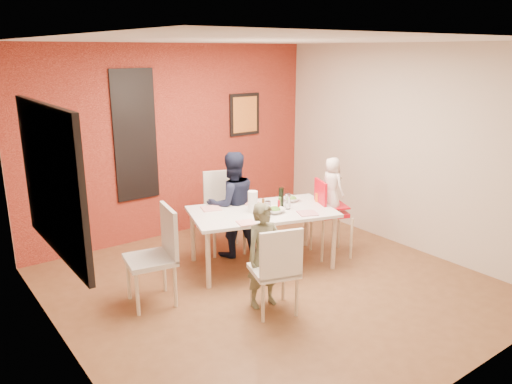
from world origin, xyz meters
TOP-DOWN VIEW (x-y plane):
  - ground at (0.00, 0.00)m, footprint 4.50×4.50m
  - ceiling at (0.00, 0.00)m, footprint 4.50×4.50m
  - wall_back at (0.00, 2.25)m, footprint 4.50×0.02m
  - wall_front at (0.00, -2.25)m, footprint 4.50×0.02m
  - wall_left at (-2.25, 0.00)m, footprint 0.02×4.50m
  - wall_right at (2.25, 0.00)m, footprint 0.02×4.50m
  - brick_accent_wall at (0.00, 2.23)m, footprint 4.50×0.02m
  - picture_window_frame at (-2.22, 0.20)m, footprint 0.05×1.70m
  - picture_window_pane at (-2.21, 0.20)m, footprint 0.02×1.55m
  - glassblock_strip at (-0.60, 2.21)m, footprint 0.55×0.03m
  - glassblock_surround at (-0.60, 2.21)m, footprint 0.60×0.03m
  - art_print_frame at (1.20, 2.21)m, footprint 0.54×0.03m
  - art_print_canvas at (1.20, 2.19)m, footprint 0.44×0.01m
  - dining_table at (0.27, 0.53)m, footprint 1.93×1.43m
  - chair_near at (-0.36, -0.54)m, footprint 0.55×0.55m
  - chair_far at (0.19, 1.28)m, footprint 0.62×0.62m
  - chair_left at (-1.18, 0.43)m, footprint 0.56×0.56m
  - high_chair at (1.15, 0.27)m, footprint 0.55×0.55m
  - child_near at (-0.34, -0.29)m, footprint 0.43×0.31m
  - child_far at (0.16, 1.03)m, footprint 0.77×0.65m
  - toddler at (1.17, 0.26)m, footprint 0.23×0.35m
  - plate_near_left at (-0.16, 0.26)m, footprint 0.24×0.24m
  - plate_far_mid at (0.34, 0.87)m, footprint 0.25×0.25m
  - plate_near_right at (0.62, 0.10)m, footprint 0.28×0.28m
  - plate_far_left at (-0.20, 0.95)m, footprint 0.28×0.28m
  - salad_bowl_a at (0.33, 0.37)m, footprint 0.24×0.24m
  - salad_bowl_b at (0.80, 0.61)m, footprint 0.22×0.22m
  - wine_bottle at (0.54, 0.50)m, footprint 0.07×0.07m
  - wine_glass_a at (0.16, 0.28)m, footprint 0.07×0.07m
  - wine_glass_b at (0.55, 0.39)m, footprint 0.07×0.07m
  - paper_towel_roll at (0.13, 0.54)m, footprint 0.12×0.12m
  - condiment_red at (0.43, 0.42)m, footprint 0.03×0.03m
  - condiment_green at (0.49, 0.47)m, footprint 0.04×0.04m
  - condiment_brown at (0.31, 0.57)m, footprint 0.03×0.03m
  - sippy_cup at (1.06, 0.39)m, footprint 0.06×0.06m

SIDE VIEW (x-z plane):
  - ground at x=0.00m, z-range 0.00..0.00m
  - chair_near at x=-0.36m, z-range 0.06..1.01m
  - child_near at x=-0.34m, z-range 0.00..1.12m
  - chair_left at x=-1.18m, z-range 0.06..1.11m
  - chair_far at x=0.19m, z-range 0.06..1.12m
  - high_chair at x=1.15m, z-range 0.10..1.12m
  - dining_table at x=0.27m, z-range 0.30..1.01m
  - child_far at x=0.16m, z-range 0.00..1.38m
  - plate_near_left at x=-0.16m, z-range 0.72..0.73m
  - plate_far_mid at x=0.34m, z-range 0.72..0.73m
  - plate_near_right at x=0.62m, z-range 0.72..0.73m
  - plate_far_left at x=-0.20m, z-range 0.72..0.73m
  - salad_bowl_b at x=0.80m, z-range 0.72..0.77m
  - salad_bowl_a at x=0.33m, z-range 0.72..0.78m
  - sippy_cup at x=1.06m, z-range 0.72..0.83m
  - condiment_red at x=0.43m, z-range 0.72..0.85m
  - condiment_brown at x=0.31m, z-range 0.72..0.85m
  - condiment_green at x=0.49m, z-range 0.72..0.86m
  - wine_glass_b at x=0.55m, z-range 0.72..0.91m
  - wine_glass_a at x=0.16m, z-range 0.72..0.92m
  - wine_bottle at x=0.54m, z-range 0.72..0.97m
  - paper_towel_roll at x=0.13m, z-range 0.72..0.98m
  - toddler at x=1.17m, z-range 0.60..1.31m
  - wall_back at x=0.00m, z-range 0.00..2.70m
  - wall_front at x=0.00m, z-range 0.00..2.70m
  - wall_left at x=-2.25m, z-range 0.00..2.70m
  - wall_right at x=2.25m, z-range 0.00..2.70m
  - brick_accent_wall at x=0.00m, z-range 0.00..2.70m
  - glassblock_strip at x=-0.60m, z-range 0.65..2.35m
  - glassblock_surround at x=-0.60m, z-range 0.62..2.38m
  - picture_window_frame at x=-2.22m, z-range 0.90..2.20m
  - picture_window_pane at x=-2.21m, z-range 0.98..2.12m
  - art_print_frame at x=1.20m, z-range 1.33..1.97m
  - art_print_canvas at x=1.20m, z-range 1.38..1.92m
  - ceiling at x=0.00m, z-range 2.69..2.71m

